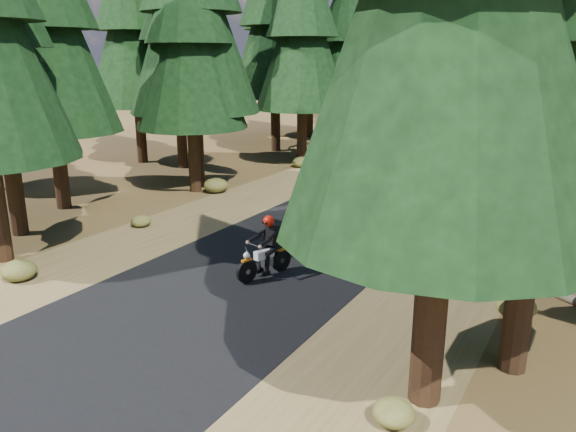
# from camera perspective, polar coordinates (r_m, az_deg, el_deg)

# --- Properties ---
(ground) EXTENTS (120.00, 120.00, 0.00)m
(ground) POSITION_cam_1_polar(r_m,az_deg,el_deg) (15.31, -2.83, -5.30)
(ground) COLOR #453418
(ground) RESTS_ON ground
(road) EXTENTS (6.00, 100.00, 0.01)m
(road) POSITION_cam_1_polar(r_m,az_deg,el_deg) (19.46, 5.18, -0.63)
(road) COLOR black
(road) RESTS_ON ground
(shoulder_l) EXTENTS (3.20, 100.00, 0.01)m
(shoulder_l) POSITION_cam_1_polar(r_m,az_deg,el_deg) (21.72, -5.87, 1.11)
(shoulder_l) COLOR brown
(shoulder_l) RESTS_ON ground
(shoulder_r) EXTENTS (3.20, 100.00, 0.01)m
(shoulder_r) POSITION_cam_1_polar(r_m,az_deg,el_deg) (18.12, 18.48, -2.71)
(shoulder_r) COLOR brown
(shoulder_r) RESTS_ON ground
(pine_forest) EXTENTS (34.59, 55.08, 16.32)m
(pine_forest) POSITION_cam_1_polar(r_m,az_deg,el_deg) (33.98, 17.78, 19.24)
(pine_forest) COLOR black
(pine_forest) RESTS_ON ground
(understory_shrubs) EXTENTS (15.66, 29.25, 0.65)m
(understory_shrubs) POSITION_cam_1_polar(r_m,az_deg,el_deg) (20.49, 9.39, 0.85)
(understory_shrubs) COLOR #474C1E
(understory_shrubs) RESTS_ON ground
(rider_lead) EXTENTS (1.04, 1.90, 1.63)m
(rider_lead) POSITION_cam_1_polar(r_m,az_deg,el_deg) (14.52, -2.41, -4.20)
(rider_lead) COLOR white
(rider_lead) RESTS_ON road
(rider_follow) EXTENTS (1.27, 2.01, 1.72)m
(rider_follow) POSITION_cam_1_polar(r_m,az_deg,el_deg) (21.40, 4.33, 2.51)
(rider_follow) COLOR #A81C0B
(rider_follow) RESTS_ON road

